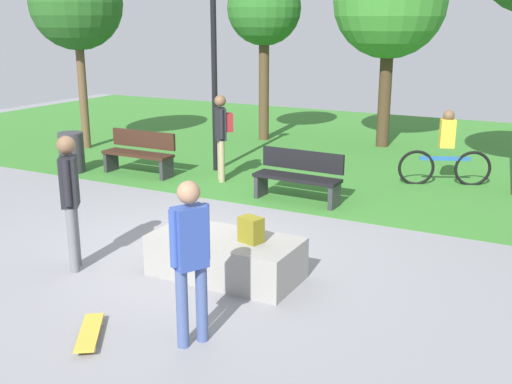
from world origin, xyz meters
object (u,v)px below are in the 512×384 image
at_px(trash_bin, 72,152).
at_px(pedestrian_with_backpack, 222,130).
at_px(tree_slender_maple, 390,2).
at_px(park_bench_near_lamppost, 140,152).
at_px(skater_performing_trick, 190,251).
at_px(park_bench_by_oak, 299,175).
at_px(backpack_on_ledge, 251,230).
at_px(concrete_ledge, 226,257).
at_px(tree_young_birch, 76,4).
at_px(skater_watching, 70,192).
at_px(tree_leaning_ash, 264,10).
at_px(lamp_post, 214,56).
at_px(skateboard_by_ledge, 90,332).
at_px(cyclist_on_bicycle, 446,153).

height_order(trash_bin, pedestrian_with_backpack, pedestrian_with_backpack).
bearing_deg(tree_slender_maple, park_bench_near_lamppost, -124.76).
height_order(skater_performing_trick, trash_bin, skater_performing_trick).
bearing_deg(park_bench_by_oak, backpack_on_ledge, -75.25).
xyz_separation_m(concrete_ledge, park_bench_near_lamppost, (-4.34, 3.80, 0.21)).
distance_m(concrete_ledge, tree_young_birch, 9.63).
relative_size(park_bench_by_oak, pedestrian_with_backpack, 0.93).
height_order(tree_slender_maple, tree_young_birch, tree_slender_maple).
xyz_separation_m(skater_watching, tree_young_birch, (-5.41, 6.08, 2.48)).
bearing_deg(tree_leaning_ash, park_bench_by_oak, -56.84).
bearing_deg(tree_leaning_ash, backpack_on_ledge, -63.84).
relative_size(tree_slender_maple, lamp_post, 1.25).
relative_size(skateboard_by_ledge, pedestrian_with_backpack, 0.44).
bearing_deg(skater_watching, trash_bin, 134.21).
height_order(skater_watching, tree_leaning_ash, tree_leaning_ash).
xyz_separation_m(skater_watching, pedestrian_with_backpack, (-0.63, 4.85, -0.00)).
bearing_deg(trash_bin, pedestrian_with_backpack, 15.17).
distance_m(skateboard_by_ledge, trash_bin, 7.51).
xyz_separation_m(tree_slender_maple, trash_bin, (-5.08, -5.83, -3.14)).
xyz_separation_m(park_bench_by_oak, tree_slender_maple, (-0.11, 5.57, 3.09)).
height_order(concrete_ledge, trash_bin, trash_bin).
distance_m(skateboard_by_ledge, lamp_post, 7.76).
relative_size(skateboard_by_ledge, park_bench_near_lamppost, 0.48).
bearing_deg(tree_young_birch, concrete_ledge, -36.38).
relative_size(park_bench_by_oak, tree_slender_maple, 0.32).
xyz_separation_m(tree_young_birch, pedestrian_with_backpack, (4.77, -1.23, -2.48)).
bearing_deg(tree_young_birch, trash_bin, -53.71).
distance_m(skater_performing_trick, skater_watching, 2.62).
relative_size(skater_watching, park_bench_by_oak, 1.10).
xyz_separation_m(trash_bin, pedestrian_with_backpack, (3.23, 0.88, 0.62)).
bearing_deg(skater_watching, skateboard_by_ledge, -42.51).
relative_size(trash_bin, cyclist_on_bicycle, 0.51).
xyz_separation_m(skater_watching, tree_slender_maple, (1.22, 9.80, 2.52)).
height_order(skater_performing_trick, skater_watching, skater_watching).
xyz_separation_m(skater_performing_trick, lamp_post, (-3.68, 6.47, 1.44)).
bearing_deg(park_bench_near_lamppost, skater_performing_trick, -47.82).
bearing_deg(tree_young_birch, skater_performing_trick, -41.65).
bearing_deg(park_bench_near_lamppost, skateboard_by_ledge, -56.19).
distance_m(trash_bin, pedestrian_with_backpack, 3.40).
bearing_deg(park_bench_near_lamppost, tree_slender_maple, 55.24).
relative_size(skater_performing_trick, tree_young_birch, 0.37).
height_order(park_bench_by_oak, tree_young_birch, tree_young_birch).
relative_size(backpack_on_ledge, lamp_post, 0.08).
bearing_deg(cyclist_on_bicycle, lamp_post, -166.80).
distance_m(skateboard_by_ledge, pedestrian_with_backpack, 6.59).
height_order(backpack_on_ledge, skater_watching, skater_watching).
relative_size(skater_performing_trick, lamp_post, 0.43).
distance_m(park_bench_by_oak, lamp_post, 3.48).
relative_size(tree_leaning_ash, lamp_post, 1.11).
xyz_separation_m(lamp_post, cyclist_on_bicycle, (4.64, 1.09, -1.81)).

